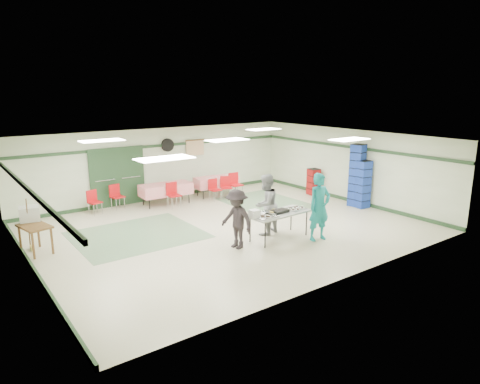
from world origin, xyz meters
TOP-DOWN VIEW (x-y plane):
  - floor at (0.00, 0.00)m, footprint 11.00×11.00m
  - ceiling at (0.00, 0.00)m, footprint 11.00×11.00m
  - wall_back at (0.00, 4.50)m, footprint 11.00×0.00m
  - wall_front at (0.00, -4.50)m, footprint 11.00×0.00m
  - wall_left at (-5.50, 0.00)m, footprint 0.00×9.00m
  - wall_right at (5.50, 0.00)m, footprint 0.00×9.00m
  - trim_back at (0.00, 4.47)m, footprint 11.00×0.06m
  - baseboard_back at (0.00, 4.47)m, footprint 11.00×0.06m
  - trim_left at (-5.47, 0.00)m, footprint 0.06×9.00m
  - baseboard_left at (-5.47, 0.00)m, footprint 0.06×9.00m
  - trim_right at (5.47, 0.00)m, footprint 0.06×9.00m
  - baseboard_right at (5.47, 0.00)m, footprint 0.06×9.00m
  - green_patch_a at (-2.50, 1.00)m, footprint 3.50×3.00m
  - green_patch_b at (2.80, 1.50)m, footprint 2.50×3.50m
  - double_door_left at (-2.20, 4.44)m, footprint 0.90×0.06m
  - double_door_right at (-1.25, 4.44)m, footprint 0.90×0.06m
  - door_frame at (-1.73, 4.42)m, footprint 2.00×0.03m
  - wall_fan at (0.30, 4.44)m, footprint 0.50×0.10m
  - scroll_banner at (1.50, 4.44)m, footprint 0.80×0.02m
  - serving_table at (0.62, -1.65)m, footprint 1.92×0.87m
  - sheet_tray_right at (1.25, -1.68)m, footprint 0.56×0.44m
  - sheet_tray_mid at (0.47, -1.56)m, footprint 0.63×0.50m
  - sheet_tray_left at (0.05, -1.79)m, footprint 0.59×0.46m
  - baking_pan at (0.64, -1.65)m, footprint 0.50×0.33m
  - foam_box_stack at (-0.24, -1.62)m, footprint 0.25×0.23m
  - volunteer_teal at (1.46, -2.36)m, footprint 0.75×0.54m
  - volunteer_grey at (0.56, -1.12)m, footprint 1.01×0.88m
  - volunteer_dark at (-0.77, -1.54)m, footprint 0.76×1.11m
  - dining_table_a at (1.94, 3.60)m, footprint 1.77×0.95m
  - dining_table_b at (-0.26, 3.60)m, footprint 1.89×0.93m
  - chair_a at (1.99, 3.02)m, footprint 0.52×0.52m
  - chair_b at (1.46, 3.03)m, footprint 0.39×0.39m
  - chair_c at (2.44, 3.04)m, footprint 0.45×0.45m
  - chair_d at (-0.27, 3.04)m, footprint 0.43×0.43m
  - chair_loose_a at (-1.95, 4.08)m, footprint 0.47×0.47m
  - chair_loose_b at (-2.82, 3.87)m, footprint 0.47×0.47m
  - crate_stack_blue_a at (5.15, -0.66)m, footprint 0.51×0.51m
  - crate_stack_red at (5.15, 1.44)m, footprint 0.46×0.46m
  - crate_stack_blue_b at (5.15, -0.93)m, footprint 0.48×0.48m
  - printer_table at (-5.15, 1.21)m, footprint 0.79×1.03m
  - office_printer at (-5.15, 1.70)m, footprint 0.55×0.50m
  - broom at (-5.23, 1.55)m, footprint 0.06×0.23m

SIDE VIEW (x-z plane):
  - floor at x=0.00m, z-range 0.00..0.00m
  - green_patch_a at x=-2.50m, z-range 0.00..0.01m
  - green_patch_b at x=2.80m, z-range 0.00..0.01m
  - baseboard_back at x=0.00m, z-range 0.00..0.12m
  - baseboard_left at x=-5.47m, z-range 0.00..0.12m
  - baseboard_right at x=5.47m, z-range 0.00..0.12m
  - chair_loose_b at x=-2.82m, z-range 0.09..0.91m
  - chair_b at x=1.46m, z-range 0.09..0.91m
  - chair_a at x=1.99m, z-range 0.10..0.95m
  - crate_stack_red at x=5.15m, z-range 0.00..1.05m
  - chair_loose_a at x=-1.95m, z-range 0.10..0.96m
  - chair_d at x=-0.27m, z-range 0.10..1.01m
  - dining_table_a at x=1.94m, z-range 0.19..0.95m
  - dining_table_b at x=-0.26m, z-range 0.19..0.95m
  - chair_c at x=2.44m, z-range 0.11..1.05m
  - printer_table at x=-5.15m, z-range 0.27..1.02m
  - serving_table at x=0.62m, z-range 0.34..1.10m
  - broom at x=-5.23m, z-range 0.03..1.41m
  - sheet_tray_right at x=1.25m, z-range 0.76..0.78m
  - sheet_tray_mid at x=0.47m, z-range 0.76..0.78m
  - sheet_tray_left at x=0.05m, z-range 0.76..0.78m
  - volunteer_dark at x=-0.77m, z-range 0.00..1.59m
  - baking_pan at x=0.64m, z-range 0.76..0.84m
  - crate_stack_blue_b at x=5.15m, z-range 0.00..1.70m
  - foam_box_stack at x=-0.24m, z-range 0.76..0.98m
  - volunteer_grey at x=0.56m, z-range 0.00..1.78m
  - office_printer at x=-5.15m, z-range 0.75..1.13m
  - volunteer_teal at x=1.46m, z-range 0.00..1.90m
  - double_door_left at x=-2.20m, z-range 0.00..2.10m
  - double_door_right at x=-1.25m, z-range 0.00..2.10m
  - door_frame at x=-1.73m, z-range -0.02..2.12m
  - crate_stack_blue_a at x=5.15m, z-range 0.00..2.24m
  - wall_back at x=0.00m, z-range -4.15..6.85m
  - wall_front at x=0.00m, z-range -4.15..6.85m
  - wall_left at x=-5.50m, z-range -3.15..5.85m
  - wall_right at x=5.50m, z-range -3.15..5.85m
  - scroll_banner at x=1.50m, z-range 1.55..2.15m
  - trim_back at x=0.00m, z-range 2.00..2.10m
  - trim_left at x=-5.47m, z-range 2.00..2.10m
  - trim_right at x=5.47m, z-range 2.00..2.10m
  - wall_fan at x=0.30m, z-range 1.80..2.30m
  - ceiling at x=0.00m, z-range 2.70..2.70m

